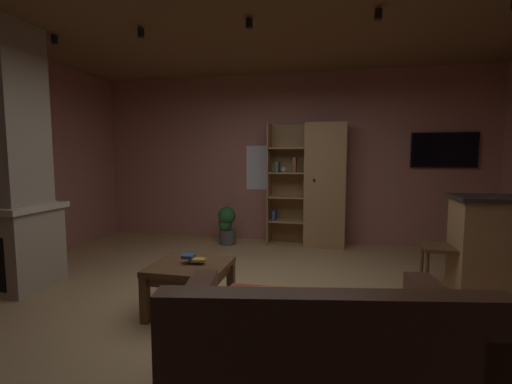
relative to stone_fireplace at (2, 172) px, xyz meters
The scene contains 18 objects.
floor 2.95m from the stone_fireplace, ahead, with size 6.42×5.37×0.02m, color tan.
wall_back 3.88m from the stone_fireplace, 46.69° to the left, with size 6.54×0.06×2.77m, color #AD7060.
ceiling 3.07m from the stone_fireplace, ahead, with size 6.42×5.37×0.02m, color brown.
window_pane_back 3.66m from the stone_fireplace, 49.66° to the left, with size 0.75×0.01×0.74m, color white.
stone_fireplace is the anchor object (origin of this frame).
bookshelf_cabinet 4.13m from the stone_fireplace, 38.24° to the left, with size 1.21×0.41×1.94m.
leather_couch 3.76m from the stone_fireplace, 21.09° to the right, with size 1.65×1.15×0.84m.
coffee_table 2.38m from the stone_fireplace, ahead, with size 0.68×0.65×0.46m.
table_book_0 2.37m from the stone_fireplace, ahead, with size 0.12×0.11×0.03m, color beige.
table_book_1 2.41m from the stone_fireplace, ahead, with size 0.12×0.09×0.02m, color gold.
table_book_2 2.31m from the stone_fireplace, ahead, with size 0.10×0.10×0.03m, color #2D4C8C.
dining_chair 4.83m from the stone_fireplace, 10.94° to the left, with size 0.45×0.45×0.92m.
potted_floor_plant 3.07m from the stone_fireplace, 52.66° to the left, with size 0.29×0.30×0.62m.
wall_mounted_tv 5.78m from the stone_fireplace, 28.57° to the left, with size 0.94×0.06×0.53m.
track_light_spot_0 1.55m from the stone_fireplace, 41.80° to the left, with size 0.07×0.07×0.09m, color black.
track_light_spot_1 2.09m from the stone_fireplace, 14.71° to the left, with size 0.07×0.07×0.09m, color black.
track_light_spot_2 3.02m from the stone_fireplace, ahead, with size 0.07×0.07×0.09m, color black.
track_light_spot_3 4.11m from the stone_fireplace, ahead, with size 0.07×0.07×0.09m, color black.
Camera 1 is at (0.80, -3.24, 1.42)m, focal length 25.04 mm.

